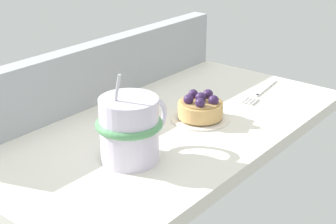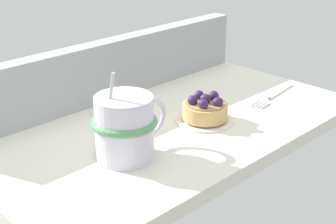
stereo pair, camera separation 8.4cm
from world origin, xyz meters
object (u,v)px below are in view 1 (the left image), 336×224
raspberry_tart (200,107)px  dessert_fork (261,91)px  coffee_mug (130,129)px  dessert_plate (200,118)px

raspberry_tart → dessert_fork: raspberry_tart is taller
raspberry_tart → coffee_mug: (-18.87, -0.48, 2.74)cm
dessert_fork → coffee_mug: bearing=178.0°
raspberry_tart → coffee_mug: size_ratio=0.56×
dessert_fork → raspberry_tart: bearing=174.7°
dessert_plate → dessert_fork: 19.20cm
coffee_mug → dessert_fork: bearing=-2.0°
raspberry_tart → dessert_fork: size_ratio=0.51×
dessert_plate → dessert_fork: (19.11, -1.80, -0.00)cm
coffee_mug → dessert_fork: size_ratio=0.91×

